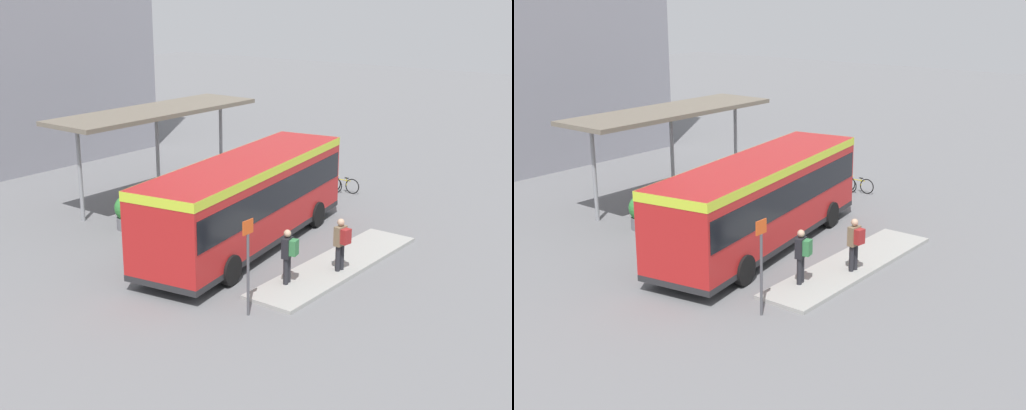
# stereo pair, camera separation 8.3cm
# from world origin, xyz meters

# --- Properties ---
(ground_plane) EXTENTS (120.00, 120.00, 0.00)m
(ground_plane) POSITION_xyz_m (0.00, 0.00, 0.00)
(ground_plane) COLOR slate
(curb_island) EXTENTS (7.80, 1.80, 0.12)m
(curb_island) POSITION_xyz_m (0.27, -3.55, 0.06)
(curb_island) COLOR #9E9E99
(curb_island) RESTS_ON ground_plane
(city_bus) EXTENTS (10.75, 4.24, 3.15)m
(city_bus) POSITION_xyz_m (0.01, 0.00, 1.84)
(city_bus) COLOR red
(city_bus) RESTS_ON ground_plane
(pedestrian_waiting) EXTENTS (0.46, 0.50, 1.72)m
(pedestrian_waiting) POSITION_xyz_m (-2.03, -3.24, 1.11)
(pedestrian_waiting) COLOR #232328
(pedestrian_waiting) RESTS_ON curb_island
(pedestrian_companion) EXTENTS (0.45, 0.48, 1.73)m
(pedestrian_companion) POSITION_xyz_m (-0.15, -3.95, 1.11)
(pedestrian_companion) COLOR #232328
(pedestrian_companion) RESTS_ON curb_island
(bicycle_yellow) EXTENTS (0.48, 1.62, 0.70)m
(bicycle_yellow) POSITION_xyz_m (8.26, 1.05, 0.35)
(bicycle_yellow) COLOR black
(bicycle_yellow) RESTS_ON ground_plane
(bicycle_blue) EXTENTS (0.48, 1.52, 0.66)m
(bicycle_blue) POSITION_xyz_m (8.12, 1.70, 0.33)
(bicycle_blue) COLOR black
(bicycle_blue) RESTS_ON ground_plane
(bicycle_white) EXTENTS (0.48, 1.52, 0.66)m
(bicycle_white) POSITION_xyz_m (8.31, 2.37, 0.33)
(bicycle_white) COLOR black
(bicycle_white) RESTS_ON ground_plane
(station_shelter) EXTENTS (9.85, 2.96, 3.90)m
(station_shelter) POSITION_xyz_m (2.54, 6.95, 3.71)
(station_shelter) COLOR #706656
(station_shelter) RESTS_ON ground_plane
(potted_planter_near_shelter) EXTENTS (0.72, 0.72, 1.28)m
(potted_planter_near_shelter) POSITION_xyz_m (1.38, 4.86, 0.68)
(potted_planter_near_shelter) COLOR slate
(potted_planter_near_shelter) RESTS_ON ground_plane
(potted_planter_far_side) EXTENTS (0.99, 0.99, 1.32)m
(potted_planter_far_side) POSITION_xyz_m (-1.22, 4.82, 0.67)
(potted_planter_far_side) COLOR slate
(potted_planter_far_side) RESTS_ON ground_plane
(platform_sign) EXTENTS (0.44, 0.08, 2.80)m
(platform_sign) POSITION_xyz_m (-4.33, -3.50, 1.56)
(platform_sign) COLOR #4C4C51
(platform_sign) RESTS_ON ground_plane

